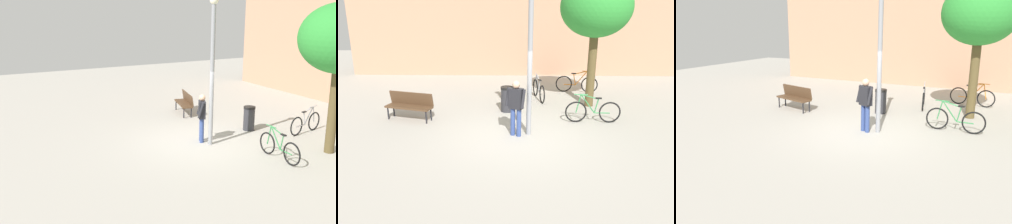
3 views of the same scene
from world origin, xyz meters
The scene contains 7 objects.
ground_plane centered at (0.00, 0.00, 0.00)m, with size 36.00×36.00×0.00m, color #A8A399.
lamppost centered at (0.34, 0.22, 2.77)m, with size 0.28×0.28×4.89m.
person_by_lamppost centered at (-0.04, 0.10, 0.97)m, with size 0.63×0.47×1.67m.
park_bench centered at (-3.59, 1.50, 0.55)m, with size 1.67×0.88×0.92m.
bicycle_silver centered at (0.90, 4.04, 0.38)m, with size 0.38×1.79×0.97m.
bicycle_green centered at (2.48, 1.31, 0.38)m, with size 1.81×0.09×0.97m.
trash_bin centered at (-0.36, 2.42, 0.46)m, with size 0.44×0.44×0.92m.
Camera 1 is at (11.34, -7.16, 4.61)m, focal length 43.61 mm.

